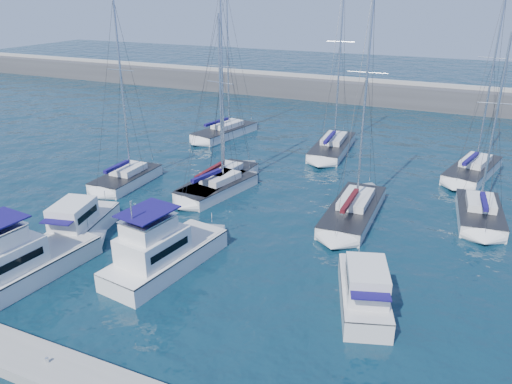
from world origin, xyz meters
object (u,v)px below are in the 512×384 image
at_px(motor_yacht_port_inner, 15,266).
at_px(sailboat_mid_d, 353,210).
at_px(motor_yacht_stbd_outer, 364,292).
at_px(sailboat_back_c, 473,169).
at_px(sailboat_mid_c, 217,187).
at_px(sailboat_back_a, 225,131).
at_px(sailboat_mid_b, 220,180).
at_px(sailboat_mid_a, 127,178).
at_px(sailboat_mid_e, 480,213).
at_px(motor_yacht_port_outer, 79,225).
at_px(sailboat_back_b, 332,146).
at_px(motor_yacht_stbd_inner, 161,254).

relative_size(motor_yacht_port_inner, sailboat_mid_d, 0.56).
distance_m(motor_yacht_stbd_outer, sailboat_back_c, 24.89).
distance_m(sailboat_mid_c, sailboat_back_a, 17.48).
relative_size(sailboat_mid_b, sailboat_back_c, 0.97).
relative_size(sailboat_mid_a, sailboat_mid_d, 0.92).
bearing_deg(sailboat_mid_e, motor_yacht_port_outer, -155.97).
bearing_deg(motor_yacht_port_outer, sailboat_mid_e, 16.74).
distance_m(motor_yacht_port_inner, sailboat_back_c, 38.31).
xyz_separation_m(sailboat_mid_d, sailboat_back_b, (-6.06, 15.12, 0.01)).
distance_m(motor_yacht_stbd_inner, sailboat_back_c, 30.54).
height_order(sailboat_back_a, sailboat_back_c, sailboat_back_c).
height_order(sailboat_mid_a, sailboat_back_c, sailboat_back_c).
relative_size(sailboat_mid_e, sailboat_back_b, 0.77).
relative_size(sailboat_mid_c, sailboat_back_c, 0.87).
xyz_separation_m(sailboat_mid_a, sailboat_mid_c, (8.28, 1.38, -0.02)).
height_order(sailboat_mid_b, sailboat_back_a, sailboat_mid_b).
distance_m(motor_yacht_stbd_outer, sailboat_back_b, 27.81).
bearing_deg(motor_yacht_port_outer, sailboat_mid_b, 58.07).
bearing_deg(sailboat_mid_a, motor_yacht_port_outer, -70.66).
bearing_deg(motor_yacht_stbd_inner, sailboat_mid_b, 112.12).
bearing_deg(sailboat_back_c, sailboat_back_b, -173.48).
relative_size(motor_yacht_port_outer, sailboat_mid_d, 0.41).
bearing_deg(motor_yacht_stbd_inner, sailboat_back_c, 65.64).
relative_size(sailboat_mid_b, sailboat_mid_d, 0.95).
bearing_deg(sailboat_mid_b, sailboat_mid_d, -4.25).
bearing_deg(sailboat_back_a, sailboat_mid_e, -12.36).
bearing_deg(sailboat_mid_d, motor_yacht_stbd_outer, -74.03).
distance_m(motor_yacht_port_inner, motor_yacht_stbd_outer, 19.79).
xyz_separation_m(sailboat_mid_c, sailboat_mid_e, (20.11, 3.50, -0.01)).
relative_size(motor_yacht_port_outer, motor_yacht_port_inner, 0.74).
relative_size(motor_yacht_port_outer, sailboat_mid_e, 0.52).
bearing_deg(sailboat_mid_d, sailboat_mid_e, 20.65).
xyz_separation_m(motor_yacht_port_inner, sailboat_mid_a, (-4.24, 15.51, -0.58)).
xyz_separation_m(motor_yacht_port_inner, motor_yacht_stbd_inner, (6.89, 4.67, -0.00)).
bearing_deg(sailboat_mid_e, motor_yacht_port_inner, -145.94).
xyz_separation_m(motor_yacht_port_outer, sailboat_mid_e, (24.87, 14.44, -0.42)).
bearing_deg(sailboat_mid_c, sailboat_mid_e, 22.08).
relative_size(motor_yacht_stbd_outer, sailboat_back_a, 0.44).
distance_m(sailboat_mid_b, sailboat_mid_e, 20.80).
xyz_separation_m(motor_yacht_port_inner, sailboat_mid_d, (15.54, 17.01, -0.60)).
bearing_deg(sailboat_mid_c, sailboat_mid_d, 12.79).
bearing_deg(motor_yacht_port_outer, sailboat_back_b, 55.31).
xyz_separation_m(motor_yacht_port_outer, sailboat_mid_b, (4.17, 12.43, -0.41)).
relative_size(motor_yacht_stbd_outer, sailboat_mid_c, 0.48).
height_order(motor_yacht_stbd_inner, sailboat_mid_b, sailboat_mid_b).
distance_m(motor_yacht_port_outer, motor_yacht_port_inner, 5.99).
bearing_deg(sailboat_back_a, motor_yacht_port_inner, -72.31).
height_order(sailboat_mid_b, sailboat_mid_d, sailboat_mid_d).
relative_size(sailboat_mid_d, sailboat_back_c, 1.02).
xyz_separation_m(sailboat_mid_c, sailboat_back_b, (5.44, 15.24, 0.01)).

